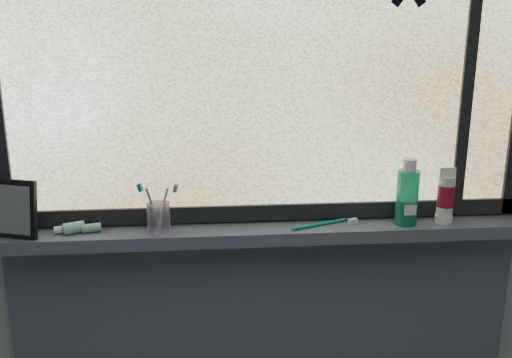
{
  "coord_description": "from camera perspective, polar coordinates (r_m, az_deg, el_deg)",
  "views": [
    {
      "loc": [
        -0.18,
        -0.38,
        1.62
      ],
      "look_at": [
        -0.06,
        1.05,
        1.22
      ],
      "focal_mm": 40.0,
      "sensor_mm": 36.0,
      "label": 1
    }
  ],
  "objects": [
    {
      "name": "vanity_mirror",
      "position": [
        1.76,
        -22.97,
        -2.75
      ],
      "size": [
        0.15,
        0.11,
        0.17
      ],
      "primitive_type": "cube",
      "rotation": [
        0.0,
        0.0,
        -0.32
      ],
      "color": "black",
      "rests_on": "windowsill"
    },
    {
      "name": "frame_mullion",
      "position": [
        1.84,
        20.62,
        11.8
      ],
      "size": [
        0.03,
        0.03,
        1.0
      ],
      "primitive_type": "cube",
      "color": "black",
      "rests_on": "wall_back"
    },
    {
      "name": "toothbrush_lying",
      "position": [
        1.74,
        6.32,
        -4.43
      ],
      "size": [
        0.23,
        0.11,
        0.02
      ],
      "primitive_type": null,
      "rotation": [
        0.0,
        0.0,
        0.38
      ],
      "color": "#0D7C7A",
      "rests_on": "windowsill"
    },
    {
      "name": "window_pane",
      "position": [
        1.67,
        1.21,
        12.49
      ],
      "size": [
        1.5,
        0.01,
        1.0
      ],
      "primitive_type": "cube",
      "color": "silver",
      "rests_on": "wall_back"
    },
    {
      "name": "toothbrush_cup",
      "position": [
        1.69,
        -9.71,
        -3.83
      ],
      "size": [
        0.08,
        0.08,
        0.09
      ],
      "primitive_type": "cylinder",
      "rotation": [
        0.0,
        0.0,
        -0.25
      ],
      "color": "#AF9DD0",
      "rests_on": "windowsill"
    },
    {
      "name": "frame_bottom",
      "position": [
        1.76,
        1.14,
        -3.29
      ],
      "size": [
        1.6,
        0.03,
        0.05
      ],
      "primitive_type": "cube",
      "color": "black",
      "rests_on": "windowsill"
    },
    {
      "name": "toothpaste_tube",
      "position": [
        1.75,
        -17.13,
        -4.66
      ],
      "size": [
        0.19,
        0.1,
        0.03
      ],
      "primitive_type": null,
      "rotation": [
        0.0,
        0.0,
        0.35
      ],
      "color": "silver",
      "rests_on": "windowsill"
    },
    {
      "name": "wall_back",
      "position": [
        1.74,
        1.08,
        3.26
      ],
      "size": [
        3.0,
        0.01,
        2.5
      ],
      "primitive_type": "cube",
      "color": "#9EA3A8",
      "rests_on": "ground"
    },
    {
      "name": "cream_tube",
      "position": [
        1.83,
        18.46,
        -1.38
      ],
      "size": [
        0.06,
        0.06,
        0.12
      ],
      "primitive_type": "cylinder",
      "rotation": [
        0.0,
        0.0,
        0.27
      ],
      "color": "silver",
      "rests_on": "windowsill"
    },
    {
      "name": "windowsill",
      "position": [
        1.74,
        1.3,
        -5.36
      ],
      "size": [
        1.62,
        0.14,
        0.04
      ],
      "primitive_type": "cube",
      "color": "#4C5466",
      "rests_on": "wall_back"
    },
    {
      "name": "mouthwash_bottle",
      "position": [
        1.78,
        14.92,
        -1.26
      ],
      "size": [
        0.08,
        0.08,
        0.17
      ],
      "primitive_type": "cylinder",
      "rotation": [
        0.0,
        0.0,
        -0.16
      ],
      "color": "#1FA073",
      "rests_on": "windowsill"
    }
  ]
}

